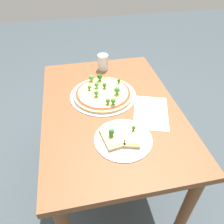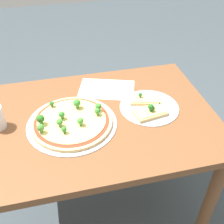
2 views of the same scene
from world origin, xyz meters
name	(u,v)px [view 1 (image 1 of 2)]	position (x,y,z in m)	size (l,w,h in m)	color
ground_plane	(111,180)	(0.00, 0.00, 0.00)	(8.00, 8.00, 0.00)	#3D474C
dining_table	(110,121)	(0.00, 0.00, 0.64)	(1.09, 0.76, 0.75)	brown
pizza_tray_whole	(103,93)	(0.11, 0.02, 0.77)	(0.40, 0.40, 0.07)	#B7B7BC
pizza_tray_slice	(122,137)	(-0.25, -0.01, 0.76)	(0.28, 0.28, 0.06)	#B7B7BC
drinking_cup	(103,62)	(0.43, -0.03, 0.80)	(0.07, 0.07, 0.11)	white
paper_menu	(151,112)	(-0.10, -0.21, 0.75)	(0.28, 0.18, 0.00)	silver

